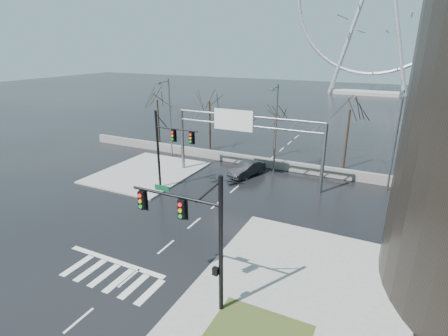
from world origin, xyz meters
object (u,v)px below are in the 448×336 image
Objects in this scene: signal_mast_near at (197,228)px; signal_mast_far at (167,144)px; car at (247,169)px; sign_gantry at (243,133)px.

signal_mast_near is 17.03m from signal_mast_far.
signal_mast_far reaches higher than car.
sign_gantry is (-5.52, 19.00, 0.31)m from signal_mast_near.
signal_mast_far is at bearing -132.47° from sign_gantry.
signal_mast_near reaches higher than sign_gantry.
signal_mast_near is 1.66× the size of car.
car is (-5.55, 20.27, -4.08)m from signal_mast_near.
signal_mast_near and signal_mast_far have the same top height.
sign_gantry is (5.49, 6.00, 0.35)m from signal_mast_far.
signal_mast_far is 0.49× the size of sign_gantry.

